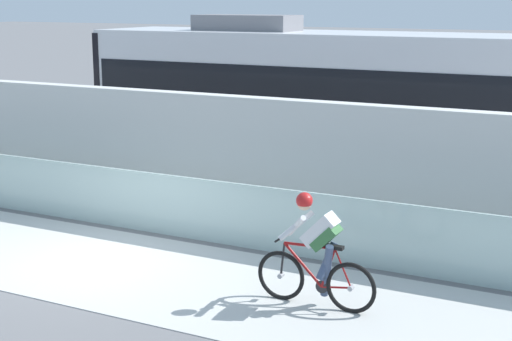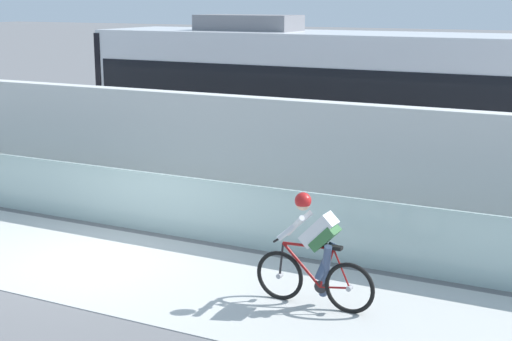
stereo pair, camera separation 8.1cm
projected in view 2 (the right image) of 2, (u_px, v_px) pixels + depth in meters
The scene contains 8 objects.
ground_plane at pixel (90, 262), 12.57m from camera, with size 200.00×200.00×0.00m, color slate.
bike_path_deck at pixel (90, 262), 12.57m from camera, with size 32.00×3.20×0.01m, color beige.
glass_parapet at pixel (155, 203), 14.04m from camera, with size 32.00×0.05×1.12m, color #ADC6C1.
concrete_barrier_wall at pixel (207, 153), 15.47m from camera, with size 32.00×0.36×2.35m, color silver.
tram_rail_near at pixel (263, 184), 17.86m from camera, with size 32.00×0.08×0.01m, color #595654.
tram_rail_far at pixel (290, 172), 19.10m from camera, with size 32.00×0.08×0.01m, color #595654.
tram at pixel (325, 102), 17.53m from camera, with size 11.06×2.54×3.81m.
cyclist_on_bike at pixel (315, 253), 10.60m from camera, with size 1.77×0.58×1.61m.
Camera 2 is at (7.95, -9.31, 4.18)m, focal length 54.41 mm.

